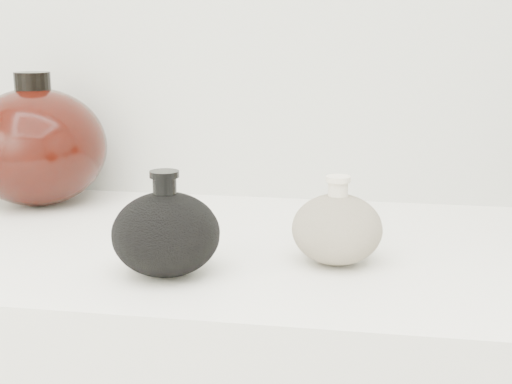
# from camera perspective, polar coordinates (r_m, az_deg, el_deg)

# --- Properties ---
(black_gourd_vase) EXTENTS (0.15, 0.15, 0.12)m
(black_gourd_vase) POSITION_cam_1_polar(r_m,az_deg,el_deg) (0.78, -7.21, -3.28)
(black_gourd_vase) COLOR black
(black_gourd_vase) RESTS_ON display_counter
(cream_gourd_vase) EXTENTS (0.11, 0.11, 0.10)m
(cream_gourd_vase) POSITION_cam_1_polar(r_m,az_deg,el_deg) (0.82, 6.50, -2.90)
(cream_gourd_vase) COLOR beige
(cream_gourd_vase) RESTS_ON display_counter
(left_round_pot) EXTENTS (0.24, 0.24, 0.20)m
(left_round_pot) POSITION_cam_1_polar(r_m,az_deg,el_deg) (1.13, -17.13, 3.52)
(left_round_pot) COLOR black
(left_round_pot) RESTS_ON display_counter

